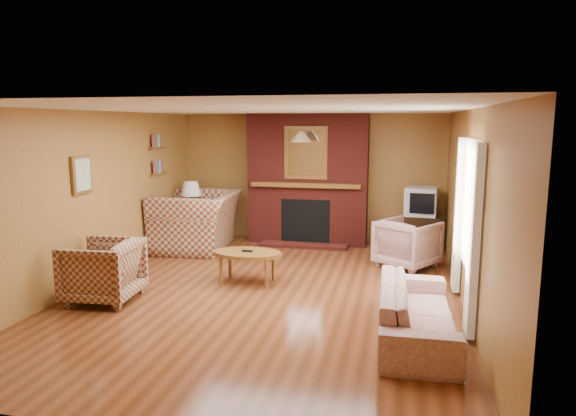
% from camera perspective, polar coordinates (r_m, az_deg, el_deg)
% --- Properties ---
extents(floor, '(6.50, 6.50, 0.00)m').
position_cam_1_polar(floor, '(6.93, -2.33, -9.35)').
color(floor, '#4C2510').
rests_on(floor, ground).
extents(ceiling, '(6.50, 6.50, 0.00)m').
position_cam_1_polar(ceiling, '(6.57, -2.47, 10.90)').
color(ceiling, white).
rests_on(ceiling, wall_back).
extents(wall_back, '(6.50, 0.00, 6.50)m').
position_cam_1_polar(wall_back, '(9.80, 2.51, 3.39)').
color(wall_back, olive).
rests_on(wall_back, floor).
extents(wall_front, '(6.50, 0.00, 6.50)m').
position_cam_1_polar(wall_front, '(3.68, -15.66, -7.26)').
color(wall_front, olive).
rests_on(wall_front, floor).
extents(wall_left, '(0.00, 6.50, 6.50)m').
position_cam_1_polar(wall_left, '(7.67, -20.75, 1.10)').
color(wall_left, olive).
rests_on(wall_left, floor).
extents(wall_right, '(0.00, 6.50, 6.50)m').
position_cam_1_polar(wall_right, '(6.48, 19.51, -0.28)').
color(wall_right, olive).
rests_on(wall_right, floor).
extents(fireplace, '(2.20, 0.82, 2.40)m').
position_cam_1_polar(fireplace, '(9.54, 2.23, 3.12)').
color(fireplace, '#551712').
rests_on(fireplace, floor).
extents(window_right, '(0.10, 1.85, 2.00)m').
position_cam_1_polar(window_right, '(6.29, 19.25, -1.23)').
color(window_right, beige).
rests_on(window_right, wall_right).
extents(bookshelf, '(0.09, 0.55, 0.71)m').
position_cam_1_polar(bookshelf, '(9.24, -14.16, 5.65)').
color(bookshelf, brown).
rests_on(bookshelf, wall_left).
extents(botanical_print, '(0.05, 0.40, 0.50)m').
position_cam_1_polar(botanical_print, '(7.37, -21.96, 3.44)').
color(botanical_print, brown).
rests_on(botanical_print, wall_left).
extents(pendant_light, '(0.36, 0.36, 0.48)m').
position_cam_1_polar(pendant_light, '(8.81, 1.45, 7.94)').
color(pendant_light, black).
rests_on(pendant_light, ceiling).
extents(plaid_loveseat, '(1.50, 1.67, 1.01)m').
position_cam_1_polar(plaid_loveseat, '(9.32, -10.07, -1.38)').
color(plaid_loveseat, maroon).
rests_on(plaid_loveseat, floor).
extents(plaid_armchair, '(0.91, 0.89, 0.78)m').
position_cam_1_polar(plaid_armchair, '(6.93, -19.90, -6.57)').
color(plaid_armchair, maroon).
rests_on(plaid_armchair, floor).
extents(floral_sofa, '(0.80, 1.96, 0.57)m').
position_cam_1_polar(floral_sofa, '(5.65, 14.09, -11.03)').
color(floral_sofa, '#B5AB8C').
rests_on(floral_sofa, floor).
extents(floral_armchair, '(1.13, 1.13, 0.75)m').
position_cam_1_polar(floral_armchair, '(8.22, 13.16, -3.86)').
color(floral_armchair, '#B5AB8C').
rests_on(floral_armchair, floor).
extents(coffee_table, '(0.97, 0.60, 0.47)m').
position_cam_1_polar(coffee_table, '(7.23, -4.54, -5.25)').
color(coffee_table, brown).
rests_on(coffee_table, floor).
extents(side_table, '(0.41, 0.41, 0.54)m').
position_cam_1_polar(side_table, '(9.78, -10.60, -2.29)').
color(side_table, brown).
rests_on(side_table, floor).
extents(table_lamp, '(0.38, 0.38, 0.62)m').
position_cam_1_polar(table_lamp, '(9.67, -10.71, 1.29)').
color(table_lamp, silver).
rests_on(table_lamp, side_table).
extents(tv_stand, '(0.58, 0.53, 0.63)m').
position_cam_1_polar(tv_stand, '(9.35, 14.46, -2.68)').
color(tv_stand, black).
rests_on(tv_stand, floor).
extents(crt_tv, '(0.60, 0.60, 0.49)m').
position_cam_1_polar(crt_tv, '(9.24, 14.60, 0.73)').
color(crt_tv, '#A3A6AB').
rests_on(crt_tv, tv_stand).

